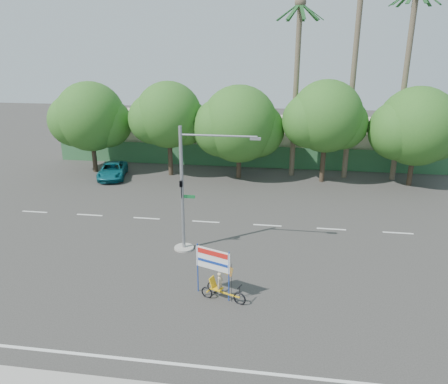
# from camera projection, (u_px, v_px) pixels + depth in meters

# --- Properties ---
(ground) EXTENTS (120.00, 120.00, 0.00)m
(ground) POSITION_uv_depth(u_px,v_px,m) (216.00, 290.00, 20.64)
(ground) COLOR #33302D
(ground) RESTS_ON ground
(fence) EXTENTS (38.00, 0.08, 2.00)m
(fence) POSITION_uv_depth(u_px,v_px,m) (254.00, 157.00, 40.42)
(fence) COLOR #336B3D
(fence) RESTS_ON ground
(building_left) EXTENTS (12.00, 8.00, 4.00)m
(building_left) POSITION_uv_depth(u_px,v_px,m) (162.00, 133.00, 45.68)
(building_left) COLOR beige
(building_left) RESTS_ON ground
(building_right) EXTENTS (14.00, 8.00, 3.60)m
(building_right) POSITION_uv_depth(u_px,v_px,m) (338.00, 141.00, 43.26)
(building_right) COLOR beige
(building_right) RESTS_ON ground
(tree_far_left) EXTENTS (7.14, 6.00, 7.96)m
(tree_far_left) POSITION_uv_depth(u_px,v_px,m) (90.00, 119.00, 37.86)
(tree_far_left) COLOR #473828
(tree_far_left) RESTS_ON ground
(tree_left) EXTENTS (6.66, 5.60, 8.07)m
(tree_left) POSITION_uv_depth(u_px,v_px,m) (168.00, 117.00, 36.80)
(tree_left) COLOR #473828
(tree_left) RESTS_ON ground
(tree_center) EXTENTS (7.62, 6.40, 7.85)m
(tree_center) POSITION_uv_depth(u_px,v_px,m) (239.00, 126.00, 36.16)
(tree_center) COLOR #473828
(tree_center) RESTS_ON ground
(tree_right) EXTENTS (6.90, 5.80, 8.36)m
(tree_right) POSITION_uv_depth(u_px,v_px,m) (326.00, 119.00, 34.94)
(tree_right) COLOR #473828
(tree_right) RESTS_ON ground
(tree_far_right) EXTENTS (7.38, 6.20, 7.94)m
(tree_far_right) POSITION_uv_depth(u_px,v_px,m) (416.00, 129.00, 34.17)
(tree_far_right) COLOR #473828
(tree_far_right) RESTS_ON ground
(palm_tall) EXTENTS (3.73, 3.79, 17.45)m
(palm_tall) POSITION_uv_depth(u_px,v_px,m) (356.00, 50.00, 34.35)
(palm_tall) COLOR #70604C
(palm_tall) RESTS_ON ground
(palm_mid) EXTENTS (3.73, 3.79, 15.45)m
(palm_mid) POSITION_uv_depth(u_px,v_px,m) (407.00, 65.00, 34.15)
(palm_mid) COLOR #70604C
(palm_mid) RESTS_ON ground
(palm_short) EXTENTS (3.73, 3.79, 14.45)m
(palm_short) POSITION_uv_depth(u_px,v_px,m) (297.00, 71.00, 35.50)
(palm_short) COLOR #70604C
(palm_short) RESTS_ON ground
(traffic_signal) EXTENTS (4.72, 1.10, 7.00)m
(traffic_signal) POSITION_uv_depth(u_px,v_px,m) (188.00, 201.00, 23.72)
(traffic_signal) COLOR gray
(traffic_signal) RESTS_ON ground
(trike_billboard) EXTENTS (2.40, 1.12, 2.50)m
(trike_billboard) POSITION_uv_depth(u_px,v_px,m) (218.00, 278.00, 19.70)
(trike_billboard) COLOR black
(trike_billboard) RESTS_ON ground
(pickup_truck) EXTENTS (3.14, 5.00, 1.29)m
(pickup_truck) POSITION_uv_depth(u_px,v_px,m) (113.00, 170.00, 37.41)
(pickup_truck) COLOR #0F606D
(pickup_truck) RESTS_ON ground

